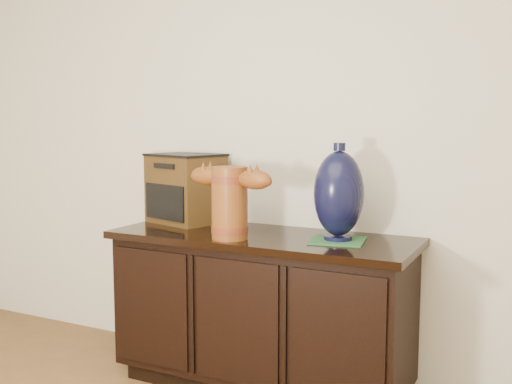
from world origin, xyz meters
The scene contains 6 objects.
sideboard centered at (0.00, 2.23, 0.39)m, with size 1.46×0.56×0.75m.
terracotta_vessel centered at (-0.08, 2.07, 0.94)m, with size 0.47×0.20×0.33m.
tv_radio centered at (-0.52, 2.36, 0.94)m, with size 0.43×0.38×0.37m.
green_mat centered at (0.38, 2.24, 0.76)m, with size 0.23×0.23×0.01m, color #285930.
lamp_base centered at (0.38, 2.24, 0.97)m, with size 0.26×0.26×0.43m.
spray_can centered at (-0.27, 2.45, 0.85)m, with size 0.07×0.07×0.20m.
Camera 1 is at (1.24, -0.28, 1.29)m, focal length 42.00 mm.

